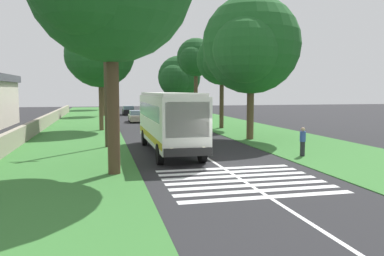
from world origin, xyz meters
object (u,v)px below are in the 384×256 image
at_px(roadside_tree_right_0, 221,61).
at_px(roadside_tree_right_2, 195,59).
at_px(trailing_car_2, 152,112).
at_px(roadside_tree_right_3, 249,47).
at_px(roadside_tree_left_0, 98,55).
at_px(pedestrian, 303,141).
at_px(trailing_car_0, 173,120).
at_px(roadside_tree_left_3, 102,72).
at_px(trailing_car_3, 128,111).
at_px(coach_bus, 169,118).
at_px(trailing_car_1, 136,117).
at_px(roadside_tree_left_1, 100,73).
at_px(roadside_tree_right_1, 178,79).
at_px(utility_pole, 106,80).

distance_m(roadside_tree_right_0, roadside_tree_right_2, 11.42).
bearing_deg(roadside_tree_right_0, trailing_car_2, 12.93).
bearing_deg(roadside_tree_right_3, roadside_tree_left_0, 49.16).
bearing_deg(roadside_tree_right_3, pedestrian, -178.51).
height_order(trailing_car_0, trailing_car_2, same).
bearing_deg(roadside_tree_left_3, trailing_car_3, -63.96).
xyz_separation_m(coach_bus, trailing_car_1, (24.27, -0.13, -1.48)).
distance_m(roadside_tree_left_1, roadside_tree_left_3, 20.18).
bearing_deg(roadside_tree_right_1, roadside_tree_left_0, 150.35).
distance_m(roadside_tree_right_3, utility_pole, 11.37).
xyz_separation_m(coach_bus, roadside_tree_right_1, (35.36, -7.47, 3.54)).
height_order(trailing_car_1, pedestrian, pedestrian).
distance_m(trailing_car_3, roadside_tree_right_0, 26.52).
bearing_deg(trailing_car_3, roadside_tree_left_0, 169.69).
relative_size(trailing_car_0, trailing_car_2, 1.00).
height_order(roadside_tree_right_0, roadside_tree_right_2, roadside_tree_right_2).
height_order(trailing_car_2, trailing_car_3, same).
height_order(roadside_tree_left_1, roadside_tree_right_1, roadside_tree_left_1).
bearing_deg(roadside_tree_right_0, trailing_car_0, 49.76).
xyz_separation_m(trailing_car_3, utility_pole, (-35.92, 3.89, 3.88)).
bearing_deg(roadside_tree_right_2, trailing_car_2, 29.07).
height_order(trailing_car_2, roadside_tree_right_3, roadside_tree_right_3).
relative_size(trailing_car_2, utility_pole, 0.49).
xyz_separation_m(roadside_tree_right_3, pedestrian, (-8.27, -0.22, -6.30)).
distance_m(roadside_tree_left_0, roadside_tree_right_2, 16.30).
bearing_deg(roadside_tree_left_3, trailing_car_2, -114.11).
bearing_deg(utility_pole, roadside_tree_right_0, -45.62).
xyz_separation_m(coach_bus, roadside_tree_left_3, (36.98, 3.86, 4.44)).
distance_m(coach_bus, roadside_tree_right_2, 27.45).
bearing_deg(roadside_tree_left_1, roadside_tree_right_2, -159.25).
bearing_deg(utility_pole, trailing_car_1, -10.34).
relative_size(trailing_car_1, roadside_tree_left_1, 0.41).
distance_m(trailing_car_0, roadside_tree_right_0, 8.29).
bearing_deg(trailing_car_2, roadside_tree_left_0, 158.31).
relative_size(roadside_tree_left_0, roadside_tree_right_0, 1.13).
distance_m(coach_bus, trailing_car_3, 38.96).
distance_m(trailing_car_2, roadside_tree_right_2, 11.80).
bearing_deg(roadside_tree_right_2, roadside_tree_left_1, 20.75).
relative_size(trailing_car_0, roadside_tree_left_3, 0.48).
height_order(roadside_tree_left_1, roadside_tree_right_2, roadside_tree_right_2).
distance_m(roadside_tree_left_1, roadside_tree_right_1, 24.73).
height_order(trailing_car_2, roadside_tree_left_3, roadside_tree_left_3).
bearing_deg(roadside_tree_left_1, trailing_car_0, -168.97).
distance_m(trailing_car_1, roadside_tree_right_0, 14.00).
bearing_deg(trailing_car_3, trailing_car_0, -170.81).
bearing_deg(roadside_tree_right_3, roadside_tree_left_3, 18.92).
relative_size(roadside_tree_left_1, pedestrian, 6.20).
bearing_deg(trailing_car_0, roadside_tree_right_1, -12.66).
height_order(trailing_car_1, roadside_tree_right_1, roadside_tree_right_1).
distance_m(coach_bus, roadside_tree_left_3, 37.45).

